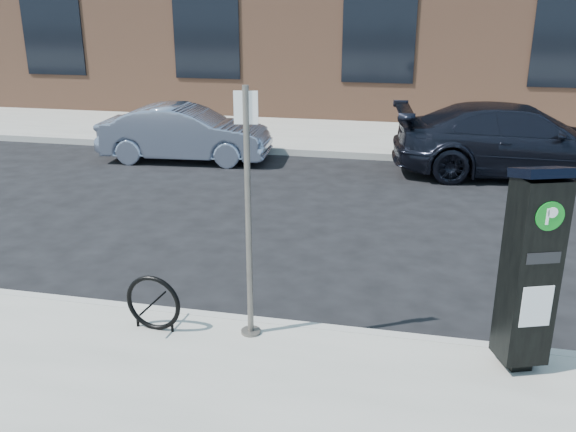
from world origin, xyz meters
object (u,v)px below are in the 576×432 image
(parking_kiosk, at_px, (530,268))
(sign_pole, at_px, (248,218))
(bike_rack, at_px, (153,303))
(car_dark, at_px, (517,140))
(car_silver, at_px, (185,133))

(parking_kiosk, distance_m, sign_pole, 2.58)
(parking_kiosk, distance_m, bike_rack, 3.63)
(parking_kiosk, xyz_separation_m, car_dark, (0.90, 7.66, -0.42))
(parking_kiosk, relative_size, bike_rack, 3.19)
(sign_pole, relative_size, car_silver, 0.67)
(car_silver, distance_m, car_dark, 7.05)
(bike_rack, distance_m, car_dark, 8.94)
(car_silver, xyz_separation_m, car_dark, (7.05, 0.27, 0.11))
(parking_kiosk, height_order, car_dark, parking_kiosk)
(bike_rack, bearing_deg, car_dark, 64.12)
(parking_kiosk, height_order, sign_pole, sign_pole)
(car_silver, height_order, car_dark, car_dark)
(sign_pole, distance_m, car_dark, 8.39)
(car_dark, bearing_deg, sign_pole, 149.07)
(bike_rack, relative_size, car_dark, 0.12)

